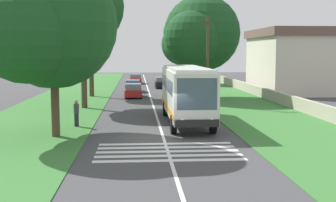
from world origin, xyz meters
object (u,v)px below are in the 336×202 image
at_px(pedestrian, 76,113).
at_px(roadside_tree_left_1, 90,20).
at_px(trailing_car_0, 133,91).
at_px(trailing_car_2, 162,83).
at_px(roadside_tree_right_2, 177,33).
at_px(trailing_car_3, 136,79).
at_px(roadside_tree_right_0, 199,36).
at_px(roadside_tree_left_2, 49,29).
at_px(coach_bus, 186,91).
at_px(utility_pole, 208,59).
at_px(trailing_car_1, 133,86).
at_px(roadside_tree_left_0, 81,9).
at_px(roadside_tree_right_1, 181,45).
at_px(roadside_building, 295,61).

bearing_deg(pedestrian, roadside_tree_left_1, 3.03).
height_order(trailing_car_0, pedestrian, pedestrian).
bearing_deg(trailing_car_2, roadside_tree_right_2, -11.46).
bearing_deg(trailing_car_3, trailing_car_0, 179.44).
height_order(trailing_car_3, roadside_tree_right_0, roadside_tree_right_0).
bearing_deg(roadside_tree_left_2, roadside_tree_right_2, -12.73).
xyz_separation_m(coach_bus, utility_pole, (9.42, -2.94, 1.96)).
relative_size(trailing_car_1, roadside_tree_left_2, 0.45).
bearing_deg(roadside_tree_right_0, roadside_tree_left_0, 122.05).
relative_size(trailing_car_0, roadside_tree_right_0, 0.42).
bearing_deg(roadside_tree_right_0, pedestrian, 148.64).
bearing_deg(coach_bus, roadside_tree_left_0, 41.84).
distance_m(coach_bus, trailing_car_1, 24.23).
xyz_separation_m(coach_bus, roadside_tree_left_1, (18.57, 8.09, 5.90)).
distance_m(roadside_tree_right_2, utility_pole, 38.58).
xyz_separation_m(roadside_tree_left_2, roadside_tree_right_1, (41.48, -11.42, -0.25)).
height_order(roadside_tree_right_1, roadside_tree_right_2, roadside_tree_right_2).
distance_m(trailing_car_2, roadside_building, 17.28).
bearing_deg(roadside_tree_left_1, roadside_tree_right_2, -22.12).
xyz_separation_m(roadside_tree_left_2, roadside_building, (26.29, -23.25, -2.24)).
relative_size(trailing_car_3, roadside_tree_left_2, 0.45).
height_order(coach_bus, roadside_tree_right_1, roadside_tree_right_1).
bearing_deg(roadside_tree_left_0, roadside_tree_left_2, 179.09).
distance_m(roadside_tree_left_1, roadside_tree_right_2, 31.56).
distance_m(trailing_car_2, roadside_tree_left_2, 35.37).
distance_m(roadside_tree_left_2, pedestrian, 6.10).
bearing_deg(roadside_tree_right_2, coach_bus, 175.46).
bearing_deg(roadside_tree_left_0, utility_pole, -86.11).
bearing_deg(roadside_tree_left_1, roadside_tree_right_1, -31.85).
bearing_deg(trailing_car_0, roadside_tree_left_2, 168.55).
distance_m(coach_bus, utility_pole, 10.06).
bearing_deg(trailing_car_0, trailing_car_2, -16.79).
relative_size(roadside_tree_right_2, roadside_building, 0.82).
distance_m(roadside_tree_right_1, utility_pole, 27.73).
distance_m(roadside_tree_left_1, utility_pole, 14.86).
bearing_deg(roadside_tree_right_1, roadside_tree_left_2, 164.60).
bearing_deg(trailing_car_1, trailing_car_0, -179.05).
xyz_separation_m(roadside_tree_left_0, utility_pole, (0.73, -10.73, -4.17)).
height_order(trailing_car_2, roadside_building, roadside_building).
distance_m(roadside_tree_right_2, pedestrian, 50.59).
xyz_separation_m(trailing_car_0, roadside_tree_right_1, (19.70, -7.01, 5.05)).
bearing_deg(roadside_tree_left_1, roadside_building, -81.83).
height_order(trailing_car_0, roadside_tree_left_1, roadside_tree_left_1).
bearing_deg(trailing_car_1, trailing_car_3, -1.25).
xyz_separation_m(coach_bus, roadside_tree_right_2, (47.80, -3.79, 5.81)).
bearing_deg(trailing_car_1, coach_bus, -171.23).
bearing_deg(roadside_building, trailing_car_3, 48.98).
distance_m(trailing_car_1, roadside_tree_left_0, 17.49).
distance_m(trailing_car_3, pedestrian, 39.41).
relative_size(roadside_tree_left_2, roadside_tree_right_1, 1.08).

